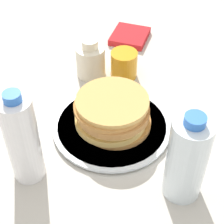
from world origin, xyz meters
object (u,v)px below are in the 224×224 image
object	(u,v)px
juice_glass	(124,64)
cream_jug	(91,60)
water_bottle_mid	(22,139)
pancake_stack	(112,113)
water_bottle_near	(187,159)
plate	(112,126)

from	to	relation	value
juice_glass	cream_jug	distance (m)	0.09
water_bottle_mid	pancake_stack	bearing A→B (deg)	82.72
water_bottle_near	juice_glass	bearing A→B (deg)	151.59
cream_jug	water_bottle_near	world-z (taller)	water_bottle_near
plate	water_bottle_mid	size ratio (longest dim) A/B	1.26
water_bottle_near	water_bottle_mid	bearing A→B (deg)	-141.97
cream_jug	pancake_stack	bearing A→B (deg)	-28.66
pancake_stack	juice_glass	distance (m)	0.21
plate	juice_glass	world-z (taller)	juice_glass
pancake_stack	plate	bearing A→B (deg)	-138.10
juice_glass	water_bottle_mid	world-z (taller)	water_bottle_mid
juice_glass	water_bottle_near	distance (m)	0.41
cream_jug	water_bottle_mid	bearing A→B (deg)	-62.97
pancake_stack	water_bottle_near	size ratio (longest dim) A/B	0.86
water_bottle_near	water_bottle_mid	distance (m)	0.33
plate	water_bottle_near	distance (m)	0.25
plate	cream_jug	bearing A→B (deg)	151.10
cream_jug	water_bottle_mid	distance (m)	0.38
pancake_stack	cream_jug	size ratio (longest dim) A/B	1.63
pancake_stack	juice_glass	bearing A→B (deg)	126.96
juice_glass	cream_jug	xyz separation A→B (m)	(-0.07, -0.06, 0.01)
pancake_stack	water_bottle_near	world-z (taller)	water_bottle_near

